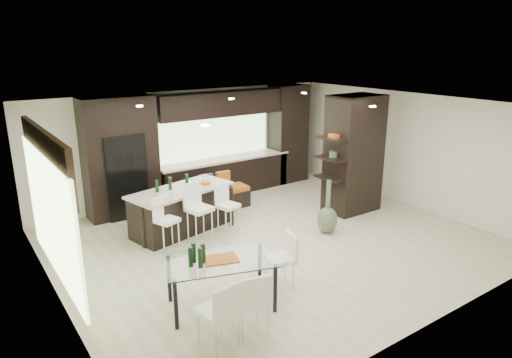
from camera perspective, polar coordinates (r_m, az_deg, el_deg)
ground at (r=9.20m, az=2.16°, el=-7.76°), size 8.00×8.00×0.00m
back_wall at (r=11.62m, az=-8.24°, el=4.31°), size 8.00×0.02×2.70m
left_wall at (r=7.18m, az=-24.21°, el=-4.85°), size 0.02×7.00×2.70m
right_wall at (r=11.53m, az=18.35°, el=3.52°), size 0.02×7.00×2.70m
ceiling at (r=8.45m, az=2.36°, el=9.15°), size 8.00×7.00×0.02m
window_left at (r=7.37m, az=-24.22°, el=-4.30°), size 0.04×3.20×1.90m
window_back at (r=11.82m, az=-5.59°, el=5.60°), size 3.40×0.04×1.20m
stone_accent at (r=7.13m, az=-24.83°, el=2.52°), size 0.08×3.00×0.80m
ceiling_spots at (r=8.65m, az=1.35°, el=9.20°), size 4.00×3.00×0.02m
back_cabinetry at (r=11.57m, az=-5.29°, el=4.35°), size 6.80×0.68×2.70m
refrigerator at (r=10.68m, az=-16.33°, el=0.47°), size 0.90×0.68×1.90m
partition_column at (r=10.72m, az=12.11°, el=3.06°), size 1.20×0.80×2.70m
kitchen_island at (r=9.68m, az=-9.25°, el=-3.81°), size 2.33×1.40×0.91m
stool_left at (r=8.79m, az=-11.00°, el=-6.26°), size 0.48×0.48×0.85m
stool_mid at (r=9.01m, az=-7.06°, el=-5.06°), size 0.52×0.52×0.98m
stool_right at (r=9.35m, az=-3.49°, el=-4.49°), size 0.47×0.47×0.86m
bench at (r=10.88m, az=-4.31°, el=-2.43°), size 1.33×0.55×0.50m
floor_vase at (r=9.49m, az=8.97°, el=-3.47°), size 0.42×0.42×1.14m
dining_table at (r=6.95m, az=-4.38°, el=-12.87°), size 1.80×1.34×0.77m
chair_near at (r=6.37m, az=-0.75°, el=-15.33°), size 0.55×0.55×0.86m
chair_far at (r=6.14m, az=-4.75°, el=-16.64°), size 0.54×0.54×0.88m
chair_end at (r=7.48m, az=2.98°, el=-10.37°), size 0.54×0.54×0.81m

